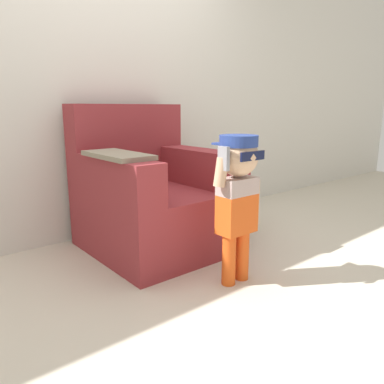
{
  "coord_description": "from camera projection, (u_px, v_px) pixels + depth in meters",
  "views": [
    {
      "loc": [
        -1.31,
        -2.08,
        1.03
      ],
      "look_at": [
        0.21,
        -0.25,
        0.49
      ],
      "focal_mm": 35.0,
      "sensor_mm": 36.0,
      "label": 1
    }
  ],
  "objects": [
    {
      "name": "ground_plane",
      "position": [
        146.0,
        259.0,
        2.61
      ],
      "size": [
        10.0,
        10.0,
        0.0
      ],
      "primitive_type": "plane",
      "color": "beige"
    },
    {
      "name": "wall_back",
      "position": [
        90.0,
        72.0,
        2.86
      ],
      "size": [
        10.0,
        0.05,
        2.6
      ],
      "color": "silver",
      "rests_on": "ground_plane"
    },
    {
      "name": "armchair",
      "position": [
        152.0,
        198.0,
        2.78
      ],
      "size": [
        0.94,
        0.99,
        1.06
      ],
      "color": "maroon",
      "rests_on": "ground_plane"
    },
    {
      "name": "person_child",
      "position": [
        238.0,
        186.0,
        2.15
      ],
      "size": [
        0.36,
        0.27,
        0.88
      ],
      "color": "#E05119",
      "rests_on": "ground_plane"
    },
    {
      "name": "side_table",
      "position": [
        227.0,
        193.0,
        3.16
      ],
      "size": [
        0.34,
        0.34,
        0.54
      ],
      "color": "beige",
      "rests_on": "ground_plane"
    }
  ]
}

